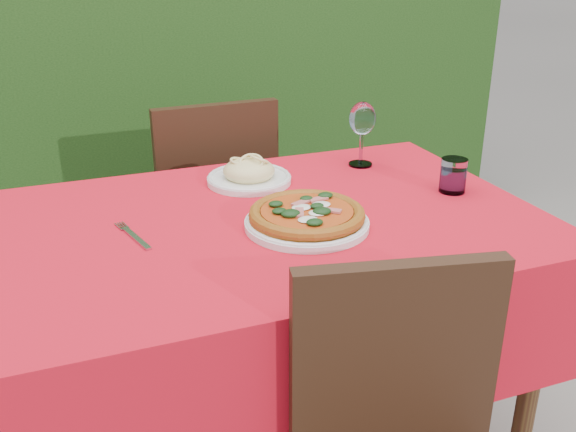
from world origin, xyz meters
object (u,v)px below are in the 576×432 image
object	(u,v)px
pizza_plate	(307,217)
fork	(136,238)
wine_glass	(362,121)
water_glass	(453,177)
pasta_plate	(249,174)
chair_far	(212,207)

from	to	relation	value
pizza_plate	fork	size ratio (longest dim) A/B	1.57
pizza_plate	wine_glass	distance (m)	0.49
pizza_plate	fork	distance (m)	0.38
water_glass	fork	distance (m)	0.82
pizza_plate	water_glass	bearing A→B (deg)	9.51
wine_glass	fork	bearing A→B (deg)	-157.90
pizza_plate	wine_glass	world-z (taller)	wine_glass
pizza_plate	water_glass	size ratio (longest dim) A/B	3.20
pasta_plate	water_glass	world-z (taller)	water_glass
chair_far	pasta_plate	world-z (taller)	chair_far
chair_far	fork	world-z (taller)	chair_far
pasta_plate	fork	xyz separation A→B (m)	(-0.34, -0.26, -0.02)
water_glass	pizza_plate	bearing A→B (deg)	-170.49
wine_glass	fork	distance (m)	0.76
chair_far	fork	distance (m)	0.81
chair_far	wine_glass	xyz separation A→B (m)	(0.35, -0.41, 0.37)
pizza_plate	fork	bearing A→B (deg)	169.15
chair_far	fork	size ratio (longest dim) A/B	4.88
chair_far	pizza_plate	distance (m)	0.81
chair_far	pasta_plate	bearing A→B (deg)	88.84
pasta_plate	wine_glass	bearing A→B (deg)	3.64
pizza_plate	pasta_plate	size ratio (longest dim) A/B	1.25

